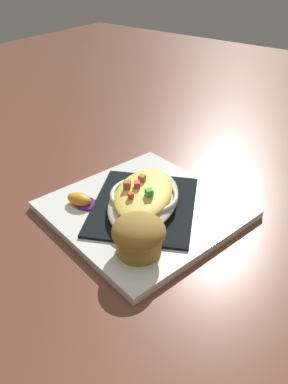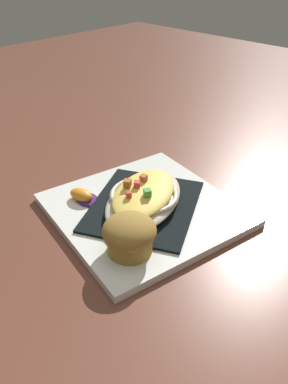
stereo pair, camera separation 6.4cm
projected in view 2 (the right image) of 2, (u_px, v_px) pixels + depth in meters
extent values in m
plane|color=brown|center=(144.00, 213.00, 0.66)|extent=(2.60, 2.60, 0.00)
cube|color=white|center=(144.00, 210.00, 0.66)|extent=(0.34, 0.34, 0.01)
cube|color=black|center=(144.00, 205.00, 0.65)|extent=(0.26, 0.24, 0.00)
ellipsoid|color=beige|center=(144.00, 199.00, 0.64)|extent=(0.22, 0.18, 0.02)
torus|color=beige|center=(144.00, 195.00, 0.64)|extent=(0.15, 0.15, 0.01)
ellipsoid|color=#EED057|center=(144.00, 193.00, 0.64)|extent=(0.18, 0.15, 0.02)
cube|color=#B15731|center=(144.00, 178.00, 0.65)|extent=(0.01, 0.01, 0.01)
cube|color=green|center=(147.00, 193.00, 0.61)|extent=(0.02, 0.02, 0.01)
cube|color=red|center=(128.00, 194.00, 0.61)|extent=(0.01, 0.01, 0.01)
cube|color=#AA5A29|center=(127.00, 183.00, 0.63)|extent=(0.02, 0.02, 0.01)
cube|color=#CC403B|center=(137.00, 184.00, 0.63)|extent=(0.01, 0.01, 0.01)
cylinder|color=olive|center=(130.00, 243.00, 0.55)|extent=(0.07, 0.07, 0.03)
ellipsoid|color=olive|center=(129.00, 231.00, 0.54)|extent=(0.08, 0.08, 0.04)
ellipsoid|color=#4C0F23|center=(129.00, 225.00, 0.54)|extent=(0.03, 0.03, 0.01)
ellipsoid|color=#44206A|center=(87.00, 199.00, 0.67)|extent=(0.04, 0.05, 0.01)
ellipsoid|color=orange|center=(81.00, 195.00, 0.66)|extent=(0.04, 0.05, 0.02)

